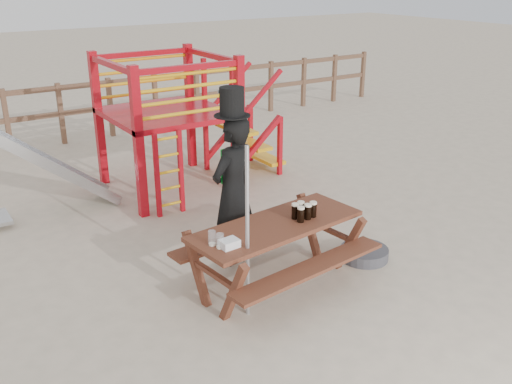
% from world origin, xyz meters
% --- Properties ---
extents(ground, '(60.00, 60.00, 0.00)m').
position_xyz_m(ground, '(0.00, 0.00, 0.00)').
color(ground, '#C6B49A').
rests_on(ground, ground).
extents(back_fence, '(15.09, 0.09, 1.20)m').
position_xyz_m(back_fence, '(0.00, 7.00, 0.74)').
color(back_fence, brown).
rests_on(back_fence, ground).
extents(playground_fort, '(4.71, 1.84, 2.10)m').
position_xyz_m(playground_fort, '(0.12, 3.58, 1.07)').
color(playground_fort, '#AD0B16').
rests_on(playground_fort, ground).
extents(picnic_table, '(2.04, 1.51, 0.74)m').
position_xyz_m(picnic_table, '(-0.15, 0.23, 0.47)').
color(picnic_table, brown).
rests_on(picnic_table, ground).
extents(man_with_hat, '(0.75, 0.61, 2.08)m').
position_xyz_m(man_with_hat, '(-0.22, 0.98, 0.93)').
color(man_with_hat, black).
rests_on(man_with_hat, ground).
extents(metal_pole, '(0.04, 0.04, 1.77)m').
position_xyz_m(metal_pole, '(-0.70, -0.07, 0.89)').
color(metal_pole, '#B2B2B7').
rests_on(metal_pole, ground).
extents(parasol_base, '(0.57, 0.57, 0.24)m').
position_xyz_m(parasol_base, '(1.10, 0.15, 0.07)').
color(parasol_base, '#3D3C42').
rests_on(parasol_base, ground).
extents(paper_bag, '(0.19, 0.15, 0.08)m').
position_xyz_m(paper_bag, '(-0.84, 0.04, 0.78)').
color(paper_bag, white).
rests_on(paper_bag, picnic_table).
extents(stout_pints, '(0.27, 0.19, 0.17)m').
position_xyz_m(stout_pints, '(0.17, 0.18, 0.83)').
color(stout_pints, black).
rests_on(stout_pints, picnic_table).
extents(empty_glasses, '(0.11, 0.17, 0.15)m').
position_xyz_m(empty_glasses, '(-0.94, 0.12, 0.81)').
color(empty_glasses, silver).
rests_on(empty_glasses, picnic_table).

